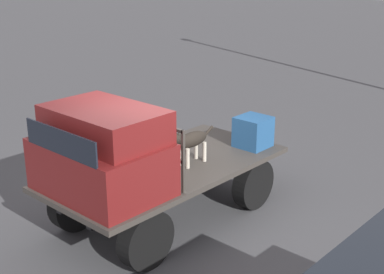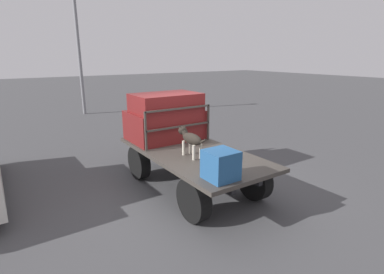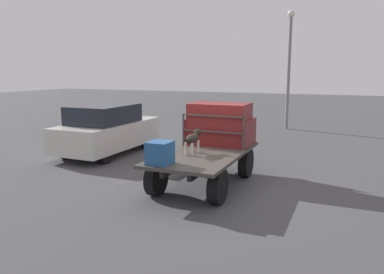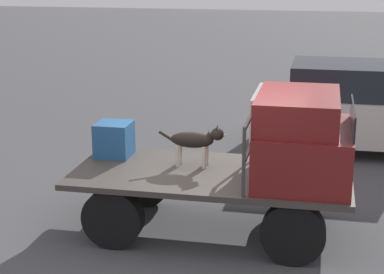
# 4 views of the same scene
# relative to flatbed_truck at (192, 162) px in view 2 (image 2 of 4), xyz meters

# --- Properties ---
(ground_plane) EXTENTS (80.00, 80.00, 0.00)m
(ground_plane) POSITION_rel_flatbed_truck_xyz_m (0.00, 0.00, -0.62)
(ground_plane) COLOR #474749
(flatbed_truck) EXTENTS (3.80, 1.85, 0.87)m
(flatbed_truck) POSITION_rel_flatbed_truck_xyz_m (0.00, 0.00, 0.00)
(flatbed_truck) COLOR black
(flatbed_truck) RESTS_ON ground
(truck_cab) EXTENTS (1.23, 1.73, 1.15)m
(truck_cab) POSITION_rel_flatbed_truck_xyz_m (1.21, 0.00, 0.80)
(truck_cab) COLOR maroon
(truck_cab) RESTS_ON flatbed_truck
(truck_headboard) EXTENTS (0.04, 1.73, 0.88)m
(truck_headboard) POSITION_rel_flatbed_truck_xyz_m (0.55, 0.00, 0.84)
(truck_headboard) COLOR #3D3833
(truck_headboard) RESTS_ON flatbed_truck
(dog) EXTENTS (0.97, 0.23, 0.62)m
(dog) POSITION_rel_flatbed_truck_xyz_m (-0.25, 0.22, 0.64)
(dog) COLOR beige
(dog) RESTS_ON flatbed_truck
(cargo_crate) EXTENTS (0.51, 0.51, 0.51)m
(cargo_crate) POSITION_rel_flatbed_truck_xyz_m (-1.55, 0.46, 0.51)
(cargo_crate) COLOR #235184
(cargo_crate) RESTS_ON flatbed_truck
(light_pole_far) EXTENTS (0.35, 0.35, 5.78)m
(light_pole_far) POSITION_rel_flatbed_truck_xyz_m (10.44, -0.37, 2.78)
(light_pole_far) COLOR gray
(light_pole_far) RESTS_ON ground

